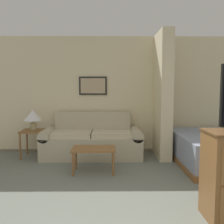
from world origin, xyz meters
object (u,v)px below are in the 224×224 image
coffee_table (94,151)px  table_lamp (33,116)px  bed (221,149)px  couch (92,141)px

coffee_table → table_lamp: (-1.32, 0.98, 0.50)m
table_lamp → bed: 3.81m
coffee_table → table_lamp: bearing=143.4°
coffee_table → bed: bearing=10.7°
coffee_table → couch: bearing=95.4°
table_lamp → coffee_table: bearing=-36.6°
bed → table_lamp: bearing=171.9°
table_lamp → couch: bearing=2.0°
couch → coffee_table: bearing=-84.6°
couch → table_lamp: table_lamp is taller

